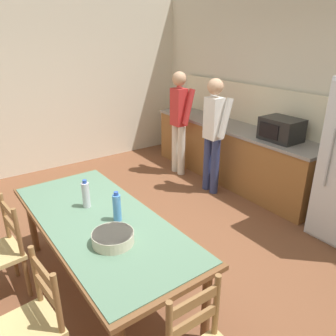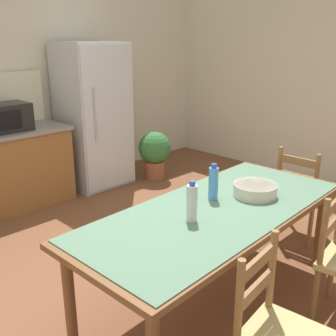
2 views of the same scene
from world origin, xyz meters
TOP-DOWN VIEW (x-y plane):
  - ground_plane at (0.00, 0.00)m, footprint 8.32×8.32m
  - refrigerator at (0.98, 2.19)m, footprint 0.78×0.73m
  - microwave at (-0.17, 2.21)m, footprint 0.50×0.39m
  - dining_table at (0.08, -0.51)m, footprint 2.19×0.98m
  - bottle_near_centre at (-0.19, -0.52)m, footprint 0.07×0.07m
  - bottle_off_centre at (0.19, -0.40)m, footprint 0.07×0.07m
  - serving_bowl at (0.46, -0.57)m, footprint 0.32×0.32m
  - chair_side_near_left at (-0.39, -1.28)m, footprint 0.46×0.44m
  - chair_head_end at (1.46, -0.48)m, footprint 0.40×0.42m
  - potted_plant at (1.64, 1.76)m, footprint 0.44×0.44m

SIDE VIEW (x-z plane):
  - ground_plane at x=0.00m, z-range 0.00..0.00m
  - potted_plant at x=1.64m, z-range 0.05..0.72m
  - chair_side_near_left at x=-0.39m, z-range -0.01..0.90m
  - chair_head_end at x=1.46m, z-range -0.01..0.90m
  - dining_table at x=0.08m, z-range 0.30..1.05m
  - serving_bowl at x=0.46m, z-range 0.76..0.85m
  - bottle_near_centre at x=-0.19m, z-range 0.74..1.01m
  - bottle_off_centre at x=0.19m, z-range 0.74..1.01m
  - refrigerator at x=0.98m, z-range 0.00..1.84m
  - microwave at x=-0.17m, z-range 0.90..1.20m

